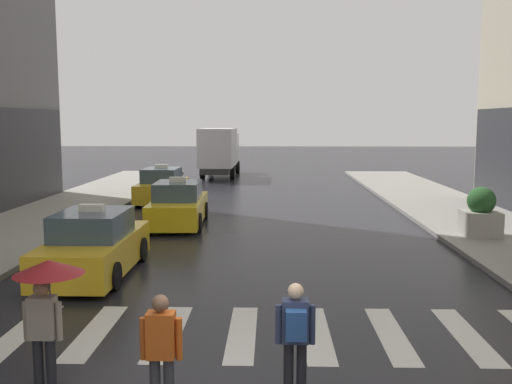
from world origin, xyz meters
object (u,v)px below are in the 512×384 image
Objects in this scene: taxi_lead at (94,246)px; pedestrian_with_umbrella at (47,290)px; taxi_second at (178,206)px; pedestrian_with_backpack at (295,332)px; box_truck at (220,150)px; pedestrian_plain_coat at (161,349)px; planter_mid_block at (481,214)px; taxi_third at (162,187)px.

taxi_lead is 6.43m from pedestrian_with_umbrella.
pedestrian_with_backpack is (3.77, -13.20, 0.25)m from taxi_second.
taxi_lead is at bearing -92.05° from box_truck.
taxi_lead is 2.75× the size of pedestrian_plain_coat.
pedestrian_with_backpack is at bearing -53.00° from taxi_lead.
planter_mid_block is (10.21, -2.47, 0.15)m from taxi_second.
taxi_second reaches higher than pedestrian_with_backpack.
box_truck reaches higher than planter_mid_block.
taxi_second is at bearing -73.72° from taxi_third.
pedestrian_with_backpack is at bearing -1.33° from pedestrian_with_umbrella.
box_truck reaches higher than taxi_second.
taxi_third is at bearing 144.62° from planter_mid_block.
box_truck reaches higher than taxi_lead.
planter_mid_block is (8.18, 11.26, -0.07)m from pedestrian_plain_coat.
taxi_third reaches higher than pedestrian_with_backpack.
taxi_second is at bearing 98.40° from pedestrian_plain_coat.
taxi_third is at bearing -97.80° from box_truck.
taxi_second is at bearing -89.69° from box_truck.
taxi_second is 13.88m from pedestrian_plain_coat.
pedestrian_plain_coat is 13.91m from planter_mid_block.
pedestrian_with_umbrella reaches higher than pedestrian_with_backpack.
pedestrian_plain_coat is at bearing -86.19° from box_truck.
box_truck is 3.90× the size of pedestrian_with_umbrella.
taxi_second is at bearing 105.94° from pedestrian_with_backpack.
box_truck is at bearing 90.77° from pedestrian_with_umbrella.
taxi_lead is at bearing 101.92° from pedestrian_with_umbrella.
taxi_third is at bearing 106.28° from taxi_second.
taxi_lead reaches higher than planter_mid_block.
planter_mid_block is at bearing 54.00° from pedestrian_plain_coat.
taxi_third is 20.01m from pedestrian_with_backpack.
taxi_second reaches higher than planter_mid_block.
pedestrian_with_backpack is 1.82m from pedestrian_plain_coat.
planter_mid_block is at bearing -35.38° from taxi_third.
box_truck is 4.59× the size of pedestrian_plain_coat.
box_truck is 31.63m from pedestrian_with_backpack.
pedestrian_with_backpack is (3.45, -0.08, -0.54)m from pedestrian_with_umbrella.
taxi_second is 13.73m from pedestrian_with_backpack.
box_truck is 4.59× the size of pedestrian_with_backpack.
pedestrian_with_umbrella is at bearing -88.59° from taxi_second.
pedestrian_with_backpack is at bearing -73.95° from taxi_third.
taxi_second is (0.99, 6.87, 0.00)m from taxi_lead.
taxi_lead is at bearing -158.53° from planter_mid_block.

